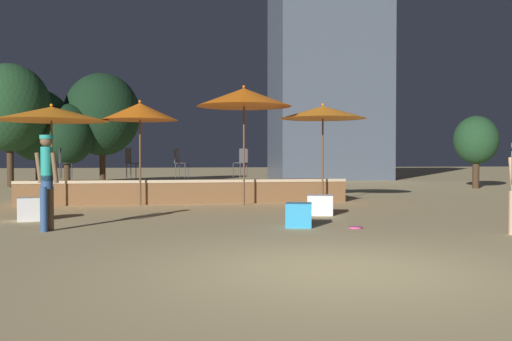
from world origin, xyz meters
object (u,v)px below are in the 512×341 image
at_px(cube_seat_1, 299,215).
at_px(background_tree_2, 67,134).
at_px(bistro_chair_0, 242,160).
at_px(bistro_chair_2, 131,160).
at_px(cube_seat_2, 320,205).
at_px(patio_umbrella_1, 52,114).
at_px(patio_umbrella_2, 323,112).
at_px(person_0, 47,177).
at_px(patio_umbrella_3, 140,112).
at_px(frisbee_disc, 355,227).
at_px(background_tree_1, 10,108).
at_px(background_tree_4, 38,125).
at_px(background_tree_3, 476,140).
at_px(bistro_chair_1, 179,160).
at_px(bistro_chair_3, 63,160).
at_px(cube_seat_0, 29,209).
at_px(patio_umbrella_0, 244,97).
at_px(background_tree_0, 102,115).

bearing_deg(cube_seat_1, background_tree_2, 112.37).
bearing_deg(bistro_chair_0, bistro_chair_2, -121.50).
bearing_deg(cube_seat_2, patio_umbrella_1, 154.69).
xyz_separation_m(patio_umbrella_2, person_0, (-6.55, -5.04, -1.61)).
height_order(patio_umbrella_2, cube_seat_1, patio_umbrella_2).
height_order(patio_umbrella_3, person_0, patio_umbrella_3).
bearing_deg(patio_umbrella_2, frisbee_disc, -100.23).
height_order(background_tree_1, background_tree_4, background_tree_1).
height_order(cube_seat_2, background_tree_3, background_tree_3).
height_order(patio_umbrella_1, bistro_chair_2, patio_umbrella_1).
bearing_deg(background_tree_2, bistro_chair_2, -70.80).
height_order(patio_umbrella_3, background_tree_4, background_tree_4).
distance_m(bistro_chair_0, background_tree_2, 11.09).
bearing_deg(background_tree_3, bistro_chair_0, -159.24).
distance_m(bistro_chair_0, background_tree_1, 12.17).
bearing_deg(person_0, bistro_chair_2, 17.66).
bearing_deg(bistro_chair_1, bistro_chair_3, 105.67).
xyz_separation_m(cube_seat_1, background_tree_1, (-8.87, 15.39, 3.17)).
bearing_deg(cube_seat_1, background_tree_1, 119.97).
distance_m(patio_umbrella_2, bistro_chair_0, 3.23).
distance_m(patio_umbrella_2, cube_seat_1, 6.05).
xyz_separation_m(cube_seat_1, person_0, (-4.56, 0.16, 0.74)).
relative_size(cube_seat_0, cube_seat_1, 0.90).
xyz_separation_m(cube_seat_0, person_0, (0.69, -1.79, 0.73)).
xyz_separation_m(patio_umbrella_1, cube_seat_1, (5.34, -5.10, -2.21)).
distance_m(bistro_chair_2, background_tree_3, 14.44).
height_order(patio_umbrella_3, frisbee_disc, patio_umbrella_3).
relative_size(patio_umbrella_2, frisbee_disc, 11.40).
height_order(bistro_chair_1, bistro_chair_2, same).
bearing_deg(bistro_chair_1, background_tree_3, -48.30).
relative_size(bistro_chair_3, frisbee_disc, 3.62).
bearing_deg(patio_umbrella_3, cube_seat_2, -37.86).
height_order(cube_seat_0, background_tree_3, background_tree_3).
xyz_separation_m(patio_umbrella_0, frisbee_disc, (1.29, -5.33, -2.91)).
relative_size(patio_umbrella_3, person_0, 1.66).
distance_m(patio_umbrella_1, background_tree_1, 10.92).
relative_size(person_0, background_tree_4, 0.39).
distance_m(patio_umbrella_1, cube_seat_1, 7.71).
bearing_deg(background_tree_0, patio_umbrella_1, -90.60).
relative_size(cube_seat_0, frisbee_disc, 2.12).
bearing_deg(frisbee_disc, bistro_chair_1, 111.91).
xyz_separation_m(background_tree_0, background_tree_2, (-1.43, -1.05, -0.98)).
relative_size(patio_umbrella_1, cube_seat_1, 4.95).
height_order(background_tree_0, background_tree_2, background_tree_0).
bearing_deg(cube_seat_0, bistro_chair_0, 45.84).
bearing_deg(background_tree_0, patio_umbrella_3, -79.91).
bearing_deg(bistro_chair_2, bistro_chair_1, -112.97).
bearing_deg(background_tree_2, background_tree_3, -16.10).
relative_size(bistro_chair_3, background_tree_4, 0.21).
height_order(bistro_chair_1, frisbee_disc, bistro_chair_1).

